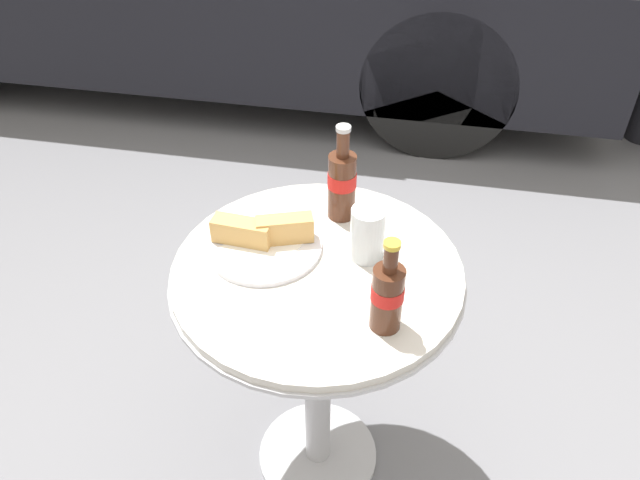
{
  "coord_description": "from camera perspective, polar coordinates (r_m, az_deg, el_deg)",
  "views": [
    {
      "loc": [
        0.19,
        -0.97,
        1.64
      ],
      "look_at": [
        0.0,
        0.03,
        0.79
      ],
      "focal_mm": 35.0,
      "sensor_mm": 36.0,
      "label": 1
    }
  ],
  "objects": [
    {
      "name": "cola_bottle_right",
      "position": [
        1.17,
        6.18,
        -4.99
      ],
      "size": [
        0.06,
        0.06,
        0.21
      ],
      "color": "#4C2819",
      "rests_on": "bistro_table"
    },
    {
      "name": "bistro_table",
      "position": [
        1.46,
        -0.24,
        -7.57
      ],
      "size": [
        0.64,
        0.64,
        0.74
      ],
      "color": "#B7B7BC",
      "rests_on": "ground_plane"
    },
    {
      "name": "ground_plane",
      "position": [
        1.92,
        -0.19,
        -19.12
      ],
      "size": [
        30.0,
        30.0,
        0.0
      ],
      "primitive_type": "plane",
      "color": "slate"
    },
    {
      "name": "cola_bottle_left",
      "position": [
        1.43,
        2.02,
        5.3
      ],
      "size": [
        0.07,
        0.07,
        0.24
      ],
      "color": "#4C2819",
      "rests_on": "bistro_table"
    },
    {
      "name": "lunch_plate_near",
      "position": [
        1.38,
        -5.17,
        0.09
      ],
      "size": [
        0.26,
        0.26,
        0.07
      ],
      "color": "white",
      "rests_on": "bistro_table"
    },
    {
      "name": "drinking_glass",
      "position": [
        1.34,
        4.35,
        0.41
      ],
      "size": [
        0.07,
        0.07,
        0.12
      ],
      "color": "black",
      "rests_on": "bistro_table"
    }
  ]
}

